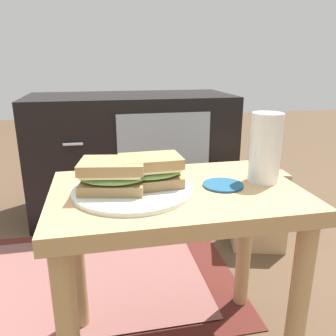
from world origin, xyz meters
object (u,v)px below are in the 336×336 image
beer_glass (265,149)px  coaster (223,185)px  paper_bag (259,209)px  sandwich_back (151,171)px  sandwich_front (113,176)px  tv_cabinet (132,154)px  plate (133,190)px

beer_glass → coaster: 0.13m
beer_glass → paper_bag: 0.65m
sandwich_back → coaster: bearing=-4.6°
sandwich_front → beer_glass: (0.35, 0.01, 0.04)m
tv_cabinet → sandwich_front: 0.99m
plate → beer_glass: beer_glass is taller
beer_glass → coaster: size_ratio=1.76×
plate → sandwich_front: 0.06m
coaster → beer_glass: bearing=6.8°
plate → coaster: plate is taller
coaster → paper_bag: 0.67m
plate → tv_cabinet: bearing=84.5°
plate → coaster: (0.21, -0.01, -0.00)m
tv_cabinet → plate: 0.97m
sandwich_back → beer_glass: beer_glass is taller
sandwich_front → sandwich_back: size_ratio=1.09×
plate → sandwich_front: bearing=-171.0°
paper_bag → sandwich_back: bearing=-137.6°
tv_cabinet → paper_bag: bearing=-45.7°
coaster → sandwich_front: bearing=-179.9°
plate → beer_glass: 0.32m
sandwich_front → beer_glass: beer_glass is taller
beer_glass → plate: bearing=-178.9°
sandwich_front → coaster: size_ratio=1.75×
plate → sandwich_front: size_ratio=1.62×
tv_cabinet → sandwich_back: bearing=-93.0°
tv_cabinet → paper_bag: 0.67m
sandwich_front → sandwich_back: 0.09m
tv_cabinet → paper_bag: tv_cabinet is taller
tv_cabinet → sandwich_back: tv_cabinet is taller
paper_bag → coaster: bearing=-125.8°
beer_glass → paper_bag: bearing=62.6°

